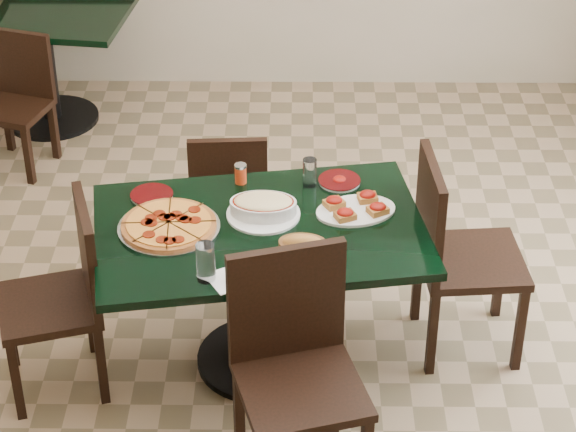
{
  "coord_description": "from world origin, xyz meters",
  "views": [
    {
      "loc": [
        0.18,
        -4.15,
        3.42
      ],
      "look_at": [
        0.14,
        0.0,
        0.7
      ],
      "focal_mm": 70.0,
      "sensor_mm": 36.0,
      "label": 1
    }
  ],
  "objects_px": {
    "chair_far": "(229,194)",
    "lasagna_casserole": "(263,206)",
    "back_table": "(43,45)",
    "main_table": "(261,261)",
    "bruschetta_platter": "(356,208)",
    "bread_basket": "(303,246)",
    "back_chair_near": "(18,94)",
    "chair_near": "(295,357)",
    "chair_right": "(453,247)",
    "pepperoni_pizza": "(169,225)",
    "chair_left": "(66,289)"
  },
  "relations": [
    {
      "from": "chair_far",
      "to": "lasagna_casserole",
      "type": "xyz_separation_m",
      "value": [
        0.19,
        -0.65,
        0.34
      ]
    },
    {
      "from": "back_table",
      "to": "lasagna_casserole",
      "type": "relative_size",
      "value": 3.61
    },
    {
      "from": "chair_far",
      "to": "main_table",
      "type": "bearing_deg",
      "value": 100.46
    },
    {
      "from": "bruschetta_platter",
      "to": "bread_basket",
      "type": "bearing_deg",
      "value": -141.67
    },
    {
      "from": "back_chair_near",
      "to": "back_table",
      "type": "bearing_deg",
      "value": 100.86
    },
    {
      "from": "chair_far",
      "to": "chair_near",
      "type": "relative_size",
      "value": 0.81
    },
    {
      "from": "chair_right",
      "to": "pepperoni_pizza",
      "type": "xyz_separation_m",
      "value": [
        -1.25,
        -0.16,
        0.21
      ]
    },
    {
      "from": "chair_far",
      "to": "bruschetta_platter",
      "type": "relative_size",
      "value": 1.99
    },
    {
      "from": "back_table",
      "to": "chair_far",
      "type": "distance_m",
      "value": 2.03
    },
    {
      "from": "main_table",
      "to": "chair_left",
      "type": "height_order",
      "value": "chair_left"
    },
    {
      "from": "bread_basket",
      "to": "chair_far",
      "type": "bearing_deg",
      "value": 117.17
    },
    {
      "from": "pepperoni_pizza",
      "to": "bread_basket",
      "type": "distance_m",
      "value": 0.6
    },
    {
      "from": "chair_far",
      "to": "back_table",
      "type": "bearing_deg",
      "value": -56.06
    },
    {
      "from": "chair_right",
      "to": "lasagna_casserole",
      "type": "bearing_deg",
      "value": 88.6
    },
    {
      "from": "lasagna_casserole",
      "to": "back_chair_near",
      "type": "bearing_deg",
      "value": 132.18
    },
    {
      "from": "bread_basket",
      "to": "bruschetta_platter",
      "type": "height_order",
      "value": "bread_basket"
    },
    {
      "from": "pepperoni_pizza",
      "to": "bruschetta_platter",
      "type": "distance_m",
      "value": 0.81
    },
    {
      "from": "chair_right",
      "to": "back_chair_near",
      "type": "bearing_deg",
      "value": 49.13
    },
    {
      "from": "main_table",
      "to": "chair_right",
      "type": "relative_size",
      "value": 1.56
    },
    {
      "from": "back_table",
      "to": "pepperoni_pizza",
      "type": "xyz_separation_m",
      "value": [
        1.02,
        -2.36,
        0.24
      ]
    },
    {
      "from": "chair_near",
      "to": "pepperoni_pizza",
      "type": "height_order",
      "value": "chair_near"
    },
    {
      "from": "back_table",
      "to": "bruschetta_platter",
      "type": "height_order",
      "value": "bruschetta_platter"
    },
    {
      "from": "chair_right",
      "to": "back_chair_near",
      "type": "height_order",
      "value": "chair_right"
    },
    {
      "from": "chair_left",
      "to": "bruschetta_platter",
      "type": "height_order",
      "value": "chair_left"
    },
    {
      "from": "pepperoni_pizza",
      "to": "bread_basket",
      "type": "xyz_separation_m",
      "value": [
        0.57,
        -0.18,
        0.02
      ]
    },
    {
      "from": "chair_near",
      "to": "back_chair_near",
      "type": "relative_size",
      "value": 1.26
    },
    {
      "from": "main_table",
      "to": "pepperoni_pizza",
      "type": "height_order",
      "value": "pepperoni_pizza"
    },
    {
      "from": "chair_far",
      "to": "pepperoni_pizza",
      "type": "distance_m",
      "value": 0.84
    },
    {
      "from": "chair_left",
      "to": "bread_basket",
      "type": "bearing_deg",
      "value": 69.48
    },
    {
      "from": "bruschetta_platter",
      "to": "lasagna_casserole",
      "type": "bearing_deg",
      "value": 168.47
    },
    {
      "from": "chair_right",
      "to": "chair_far",
      "type": "bearing_deg",
      "value": 55.42
    },
    {
      "from": "lasagna_casserole",
      "to": "pepperoni_pizza",
      "type": "bearing_deg",
      "value": -163.13
    },
    {
      "from": "chair_near",
      "to": "bruschetta_platter",
      "type": "relative_size",
      "value": 2.45
    },
    {
      "from": "chair_far",
      "to": "back_chair_near",
      "type": "xyz_separation_m",
      "value": [
        -1.29,
        1.1,
        -0.01
      ]
    },
    {
      "from": "back_table",
      "to": "lasagna_casserole",
      "type": "bearing_deg",
      "value": -50.25
    },
    {
      "from": "chair_far",
      "to": "chair_left",
      "type": "xyz_separation_m",
      "value": [
        -0.65,
        -0.87,
        0.06
      ]
    },
    {
      "from": "back_table",
      "to": "back_chair_near",
      "type": "distance_m",
      "value": 0.52
    },
    {
      "from": "main_table",
      "to": "chair_right",
      "type": "xyz_separation_m",
      "value": [
        0.86,
        0.14,
        -0.01
      ]
    },
    {
      "from": "chair_near",
      "to": "chair_left",
      "type": "xyz_separation_m",
      "value": [
        -0.99,
        0.51,
        -0.06
      ]
    },
    {
      "from": "back_table",
      "to": "chair_near",
      "type": "relative_size",
      "value": 1.16
    },
    {
      "from": "lasagna_casserole",
      "to": "bread_basket",
      "type": "distance_m",
      "value": 0.34
    },
    {
      "from": "chair_near",
      "to": "back_chair_near",
      "type": "height_order",
      "value": "chair_near"
    },
    {
      "from": "bruschetta_platter",
      "to": "back_table",
      "type": "bearing_deg",
      "value": 113.65
    },
    {
      "from": "back_chair_near",
      "to": "chair_far",
      "type": "bearing_deg",
      "value": -23.1
    },
    {
      "from": "back_table",
      "to": "chair_right",
      "type": "height_order",
      "value": "chair_right"
    },
    {
      "from": "main_table",
      "to": "chair_near",
      "type": "relative_size",
      "value": 1.53
    },
    {
      "from": "chair_right",
      "to": "back_chair_near",
      "type": "xyz_separation_m",
      "value": [
        -2.33,
        1.7,
        -0.12
      ]
    },
    {
      "from": "main_table",
      "to": "pepperoni_pizza",
      "type": "distance_m",
      "value": 0.44
    },
    {
      "from": "back_chair_near",
      "to": "chair_left",
      "type": "bearing_deg",
      "value": -54.67
    },
    {
      "from": "chair_far",
      "to": "back_chair_near",
      "type": "relative_size",
      "value": 1.02
    }
  ]
}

